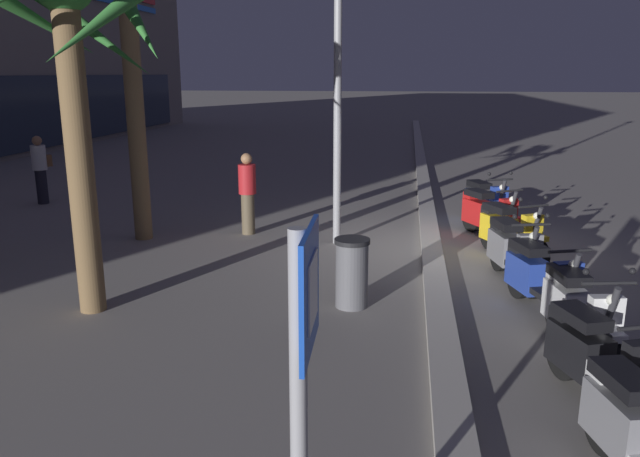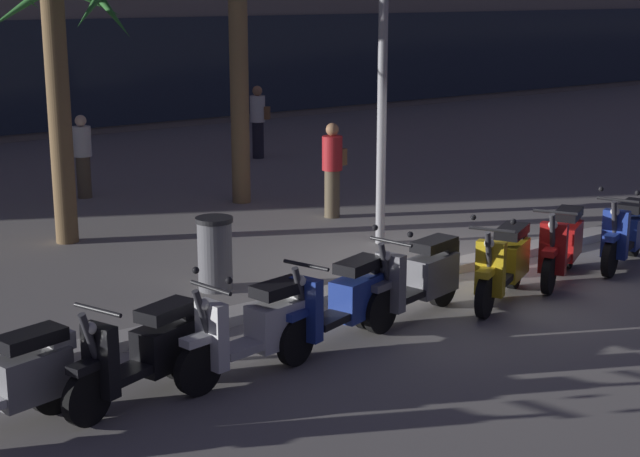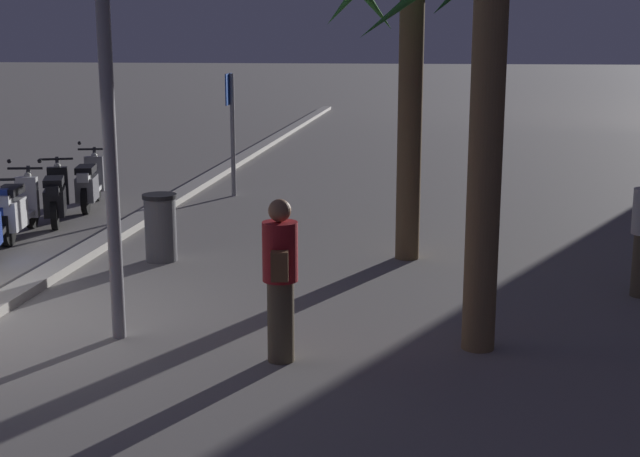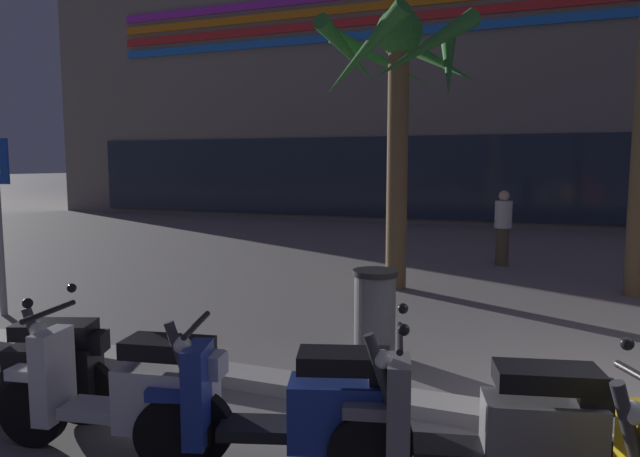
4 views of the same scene
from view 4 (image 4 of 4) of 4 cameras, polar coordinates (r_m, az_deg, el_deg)
name	(u,v)px [view 4 (image 4 of 4)]	position (r m, az deg, el deg)	size (l,w,h in m)	color
scooter_black_mid_centre	(21,368)	(5.26, -27.62, -12.23)	(1.69, 0.83, 1.04)	black
scooter_white_mid_rear	(131,393)	(4.39, -18.34, -15.28)	(1.79, 0.66, 1.17)	black
scooter_blue_second_in_line	(296,409)	(3.96, -2.38, -17.57)	(1.81, 0.82, 1.04)	black
scooter_grey_mid_front	(496,431)	(3.81, 17.16, -18.69)	(1.74, 0.71, 1.17)	black
palm_tree_near_sign	(399,79)	(9.58, 7.87, 14.50)	(2.67, 2.70, 4.52)	brown
pedestrian_by_palm_tree	(503,227)	(12.16, 17.77, 0.18)	(0.34, 0.34, 1.53)	brown
litter_bin	(375,313)	(6.19, 5.48, -8.38)	(0.48, 0.48, 0.95)	#56565B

